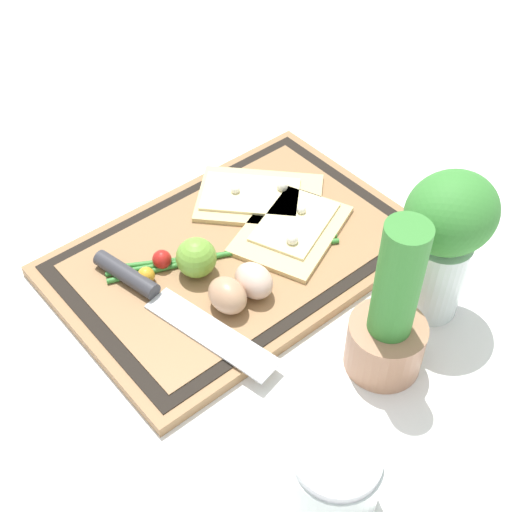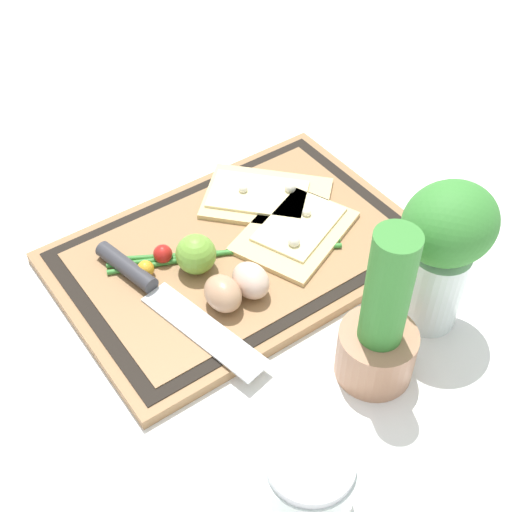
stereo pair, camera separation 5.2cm
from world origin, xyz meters
name	(u,v)px [view 1 (the left image)]	position (x,y,z in m)	size (l,w,h in m)	color
ground_plane	(237,258)	(0.00, 0.00, 0.00)	(6.00, 6.00, 0.00)	white
cutting_board	(237,254)	(0.00, 0.00, 0.01)	(0.48, 0.32, 0.02)	#997047
pizza_slice_near	(258,197)	(-0.09, -0.06, 0.02)	(0.21, 0.21, 0.02)	#DBBC7F
pizza_slice_far	(292,228)	(-0.08, 0.02, 0.02)	(0.19, 0.17, 0.02)	#DBBC7F
knife	(152,292)	(0.14, 0.00, 0.03)	(0.09, 0.29, 0.02)	silver
egg_brown	(227,295)	(0.07, 0.07, 0.04)	(0.04, 0.06, 0.04)	tan
egg_pink	(254,281)	(0.03, 0.07, 0.04)	(0.04, 0.06, 0.04)	beige
lime	(198,259)	(0.07, 0.00, 0.04)	(0.05, 0.05, 0.05)	#70A838
cherry_tomato_red	(162,259)	(0.09, -0.04, 0.03)	(0.03, 0.03, 0.03)	red
cherry_tomato_yellow	(146,276)	(0.13, -0.03, 0.03)	(0.02, 0.02, 0.02)	gold
scallion_bunch	(223,253)	(0.02, 0.00, 0.02)	(0.29, 0.17, 0.01)	#388433
herb_pot	(390,322)	(-0.02, 0.25, 0.08)	(0.09, 0.09, 0.22)	#AD7A5B
sauce_jar	(334,481)	(0.14, 0.33, 0.04)	(0.09, 0.09, 0.09)	silver
herb_glass	(446,236)	(-0.13, 0.22, 0.12)	(0.12, 0.10, 0.21)	silver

